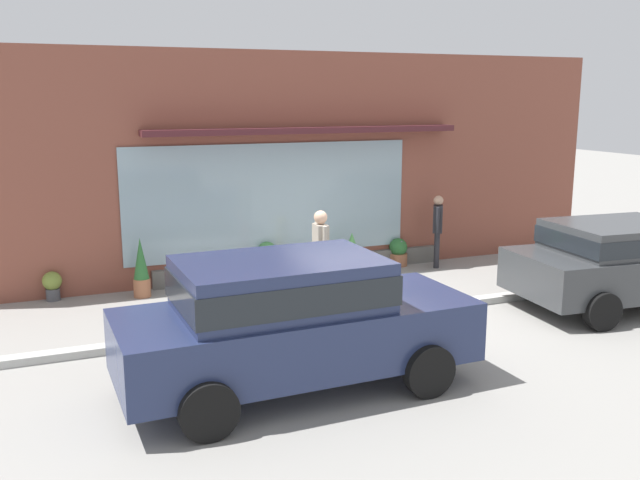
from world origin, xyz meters
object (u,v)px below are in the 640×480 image
Objects in this scene: pedestrian_passerby at (438,226)px; parked_car_dark_gray at (624,259)px; pedestrian_with_handbag at (321,252)px; parked_car_navy at (291,317)px; potted_plant_window_center at (52,284)px; potted_plant_by_entrance at (352,255)px; potted_plant_trailing_edge at (398,252)px; potted_plant_window_right at (141,269)px; fire_hydrant at (356,276)px; potted_plant_corner_tall at (267,258)px.

parked_car_dark_gray is at bearing 53.55° from pedestrian_passerby.
pedestrian_with_handbag is 1.11× the size of pedestrian_passerby.
pedestrian_with_handbag is at bearing 60.06° from parked_car_navy.
parked_car_dark_gray is (1.47, -3.73, -0.05)m from pedestrian_passerby.
pedestrian_with_handbag is at bearing -28.09° from potted_plant_window_center.
parked_car_navy is at bearing -166.01° from parked_car_dark_gray.
potted_plant_by_entrance is 1.47× the size of potted_plant_trailing_edge.
pedestrian_passerby is 7.04m from parked_car_navy.
pedestrian_passerby is (3.47, 1.86, -0.11)m from pedestrian_with_handbag.
pedestrian_passerby is 6.27m from potted_plant_window_right.
parked_car_navy is 6.66m from parked_car_dark_gray.
potted_plant_by_entrance is at bearing 67.65° from fire_hydrant.
potted_plant_window_right reaches higher than fire_hydrant.
parked_car_dark_gray reaches higher than potted_plant_trailing_edge.
potted_plant_trailing_edge is at bearing -0.10° from potted_plant_window_center.
potted_plant_trailing_edge is at bearing 15.72° from potted_plant_by_entrance.
parked_car_dark_gray is (6.56, 1.13, -0.10)m from parked_car_navy.
potted_plant_by_entrance is 1.17× the size of potted_plant_corner_tall.
potted_plant_window_center is 0.71× the size of potted_plant_corner_tall.
pedestrian_with_handbag reaches higher than fire_hydrant.
pedestrian_with_handbag is 3.43m from potted_plant_window_right.
potted_plant_window_center is 4.09m from potted_plant_corner_tall.
parked_car_navy is 5.99m from potted_plant_window_center.
pedestrian_passerby is 1.03m from potted_plant_trailing_edge.
pedestrian_with_handbag is at bearing -34.86° from potted_plant_window_right.
parked_car_dark_gray reaches higher than potted_plant_window_right.
parked_car_navy is at bearing -104.61° from potted_plant_corner_tall.
fire_hydrant is at bearing 156.38° from parked_car_dark_gray.
fire_hydrant is 0.19× the size of parked_car_navy.
potted_plant_window_center is at bearing 158.76° from fire_hydrant.
fire_hydrant reaches higher than potted_plant_window_center.
pedestrian_with_handbag is (-0.81, -0.31, 0.58)m from fire_hydrant.
potted_plant_window_center is at bearing 166.56° from potted_plant_window_right.
potted_plant_trailing_edge is at bearing -0.27° from potted_plant_corner_tall.
parked_car_dark_gray is at bearing -27.86° from fire_hydrant.
potted_plant_window_right is at bearing 157.98° from parked_car_dark_gray.
pedestrian_passerby is 2.05× the size of potted_plant_corner_tall.
pedestrian_with_handbag is 1.56× the size of potted_plant_window_right.
parked_car_dark_gray is at bearing -24.28° from potted_plant_window_center.
potted_plant_window_right is at bearing -13.44° from potted_plant_window_center.
pedestrian_with_handbag reaches higher than potted_plant_window_right.
pedestrian_with_handbag is 3.66m from potted_plant_trailing_edge.
parked_car_navy is (-5.10, -4.86, 0.05)m from pedestrian_passerby.
pedestrian_passerby is 0.35× the size of parked_car_navy.
fire_hydrant is at bearing -134.52° from potted_plant_trailing_edge.
parked_car_dark_gray is 5.16m from potted_plant_by_entrance.
potted_plant_window_center is 1.60m from potted_plant_window_right.
potted_plant_by_entrance is 1.76m from potted_plant_corner_tall.
potted_plant_by_entrance is at bearing -3.68° from potted_plant_window_center.
pedestrian_with_handbag reaches higher than parked_car_navy.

